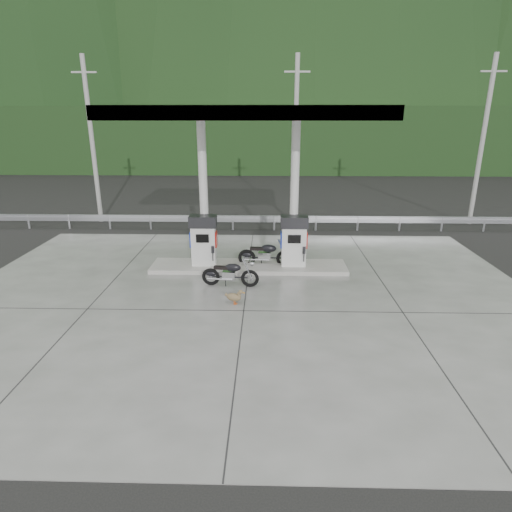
{
  "coord_description": "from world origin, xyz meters",
  "views": [
    {
      "loc": [
        0.63,
        -12.03,
        5.35
      ],
      "look_at": [
        0.3,
        1.0,
        1.0
      ],
      "focal_mm": 30.0,
      "sensor_mm": 36.0,
      "label": 1
    }
  ],
  "objects_px": {
    "gas_pump_right": "(294,241)",
    "motorcycle_left": "(266,255)",
    "motorcycle_right": "(230,274)",
    "duck": "(234,297)",
    "gas_pump_left": "(204,240)"
  },
  "relations": [
    {
      "from": "gas_pump_right",
      "to": "motorcycle_left",
      "type": "distance_m",
      "value": 1.19
    },
    {
      "from": "gas_pump_left",
      "to": "gas_pump_right",
      "type": "xyz_separation_m",
      "value": [
        3.2,
        0.0,
        0.0
      ]
    },
    {
      "from": "gas_pump_right",
      "to": "duck",
      "type": "height_order",
      "value": "gas_pump_right"
    },
    {
      "from": "gas_pump_right",
      "to": "motorcycle_left",
      "type": "height_order",
      "value": "gas_pump_right"
    },
    {
      "from": "motorcycle_right",
      "to": "duck",
      "type": "distance_m",
      "value": 1.41
    },
    {
      "from": "gas_pump_left",
      "to": "gas_pump_right",
      "type": "height_order",
      "value": "same"
    },
    {
      "from": "gas_pump_left",
      "to": "duck",
      "type": "relative_size",
      "value": 3.23
    },
    {
      "from": "gas_pump_left",
      "to": "gas_pump_right",
      "type": "distance_m",
      "value": 3.2
    },
    {
      "from": "motorcycle_left",
      "to": "motorcycle_right",
      "type": "bearing_deg",
      "value": -117.79
    },
    {
      "from": "duck",
      "to": "gas_pump_left",
      "type": "bearing_deg",
      "value": 131.45
    },
    {
      "from": "gas_pump_right",
      "to": "motorcycle_right",
      "type": "height_order",
      "value": "gas_pump_right"
    },
    {
      "from": "duck",
      "to": "motorcycle_right",
      "type": "bearing_deg",
      "value": 117.28
    },
    {
      "from": "gas_pump_left",
      "to": "motorcycle_left",
      "type": "bearing_deg",
      "value": 6.85
    },
    {
      "from": "gas_pump_right",
      "to": "duck",
      "type": "xyz_separation_m",
      "value": [
        -1.92,
        -3.02,
        -0.85
      ]
    },
    {
      "from": "motorcycle_left",
      "to": "duck",
      "type": "distance_m",
      "value": 3.42
    }
  ]
}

